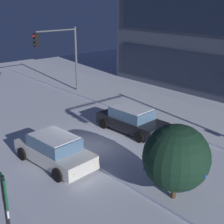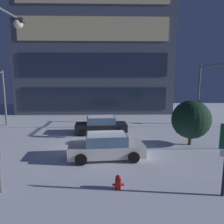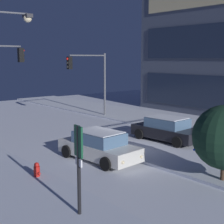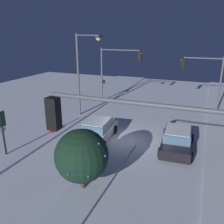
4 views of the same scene
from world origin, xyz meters
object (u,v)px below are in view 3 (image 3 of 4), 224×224
object	(u,v)px
traffic_light_corner_far_left	(90,73)
parking_info_sign	(79,160)
car_near	(99,146)
car_far	(167,129)
fire_hydrant	(37,171)
street_lamp_arched	(0,62)

from	to	relation	value
traffic_light_corner_far_left	parking_info_sign	size ratio (longest dim) A/B	1.82
car_near	traffic_light_corner_far_left	xyz separation A→B (m)	(-10.00, 6.79, 3.16)
parking_info_sign	car_far	bearing A→B (deg)	37.45
traffic_light_corner_far_left	fire_hydrant	bearing A→B (deg)	44.87
street_lamp_arched	parking_info_sign	size ratio (longest dim) A/B	2.50
car_far	street_lamp_arched	size ratio (longest dim) A/B	0.61
car_far	fire_hydrant	size ratio (longest dim) A/B	6.21
traffic_light_corner_far_left	fire_hydrant	world-z (taller)	traffic_light_corner_far_left
fire_hydrant	car_near	bearing A→B (deg)	97.58
car_near	traffic_light_corner_far_left	size ratio (longest dim) A/B	0.84
car_far	fire_hydrant	distance (m)	9.58
fire_hydrant	parking_info_sign	xyz separation A→B (m)	(4.09, -0.62, 1.59)
car_near	street_lamp_arched	distance (m)	6.78
street_lamp_arched	fire_hydrant	world-z (taller)	street_lamp_arched
street_lamp_arched	fire_hydrant	xyz separation A→B (m)	(4.71, -0.54, -4.58)
fire_hydrant	parking_info_sign	world-z (taller)	parking_info_sign
car_far	traffic_light_corner_far_left	bearing A→B (deg)	-9.55
traffic_light_corner_far_left	street_lamp_arched	world-z (taller)	street_lamp_arched
car_near	parking_info_sign	bearing A→B (deg)	-48.46
fire_hydrant	traffic_light_corner_far_left	bearing A→B (deg)	134.87
street_lamp_arched	fire_hydrant	distance (m)	6.60
car_far	parking_info_sign	world-z (taller)	parking_info_sign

